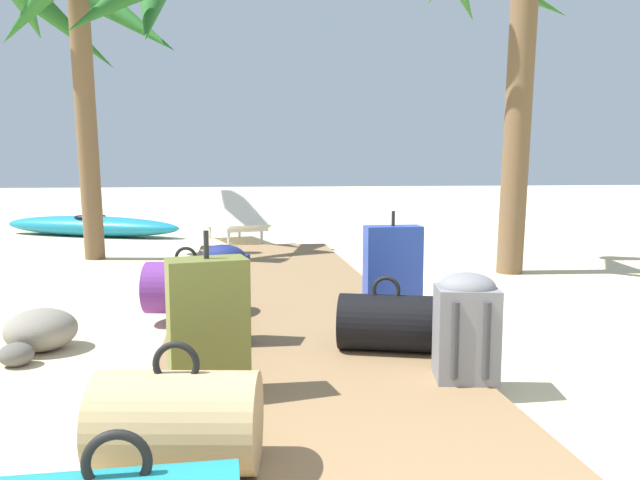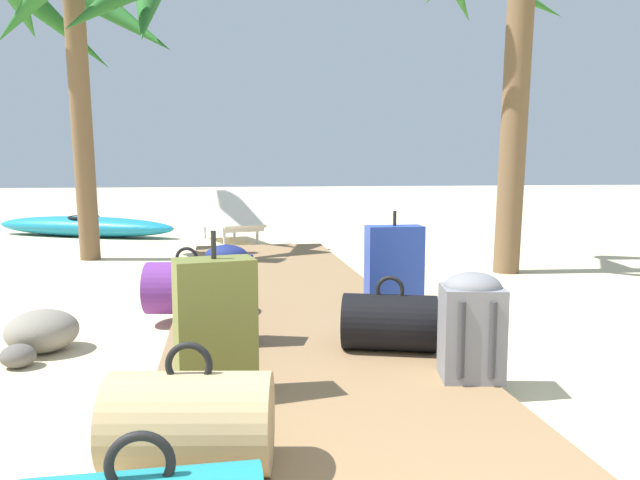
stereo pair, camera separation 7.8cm
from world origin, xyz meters
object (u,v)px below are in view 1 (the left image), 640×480
object	(u,v)px
duffel_bag_black	(386,322)
suitcase_olive	(208,328)
suitcase_blue	(392,273)
lounge_chair	(237,221)
backpack_grey	(466,324)
duffel_bag_purple	(187,287)
kayak	(91,226)
palm_tree_far_left	(91,30)
backpack_navy	(224,292)
duffel_bag_tan	(178,422)

from	to	relation	value
duffel_bag_black	suitcase_olive	bearing A→B (deg)	-148.66
duffel_bag_black	suitcase_olive	distance (m)	1.16
suitcase_blue	lounge_chair	size ratio (longest dim) A/B	0.46
backpack_grey	duffel_bag_purple	world-z (taller)	backpack_grey
suitcase_olive	kayak	distance (m)	7.97
suitcase_olive	lounge_chair	bearing A→B (deg)	88.41
palm_tree_far_left	backpack_grey	bearing A→B (deg)	-60.81
duffel_bag_black	backpack_navy	size ratio (longest dim) A/B	1.02
duffel_bag_black	duffel_bag_purple	bearing A→B (deg)	137.92
palm_tree_far_left	kayak	world-z (taller)	palm_tree_far_left
suitcase_olive	duffel_bag_tan	world-z (taller)	suitcase_olive
lounge_chair	suitcase_blue	bearing A→B (deg)	-78.50
backpack_grey	backpack_navy	size ratio (longest dim) A/B	0.90
duffel_bag_black	palm_tree_far_left	world-z (taller)	palm_tree_far_left
palm_tree_far_left	kayak	bearing A→B (deg)	104.49
backpack_grey	duffel_bag_black	xyz separation A→B (m)	(-0.27, 0.53, -0.12)
backpack_grey	duffel_bag_tan	size ratio (longest dim) A/B	0.89
palm_tree_far_left	lounge_chair	size ratio (longest dim) A/B	2.13
duffel_bag_black	duffel_bag_tan	world-z (taller)	duffel_bag_tan
suitcase_blue	palm_tree_far_left	distance (m)	5.10
backpack_grey	duffel_bag_tan	bearing A→B (deg)	-150.27
suitcase_blue	kayak	world-z (taller)	suitcase_blue
suitcase_olive	suitcase_blue	distance (m)	1.79
duffel_bag_purple	backpack_grey	bearing A→B (deg)	-47.63
duffel_bag_tan	palm_tree_far_left	size ratio (longest dim) A/B	0.17
suitcase_blue	duffel_bag_black	bearing A→B (deg)	-107.38
duffel_bag_purple	lounge_chair	xyz separation A→B (m)	(0.40, 4.71, 0.06)
backpack_navy	duffel_bag_tan	bearing A→B (deg)	-95.05
backpack_navy	lounge_chair	xyz separation A→B (m)	(0.12, 5.51, -0.06)
duffel_bag_purple	palm_tree_far_left	bearing A→B (deg)	111.05
duffel_bag_purple	kayak	size ratio (longest dim) A/B	0.20
suitcase_blue	lounge_chair	xyz separation A→B (m)	(-1.03, 5.08, -0.08)
palm_tree_far_left	kayak	size ratio (longest dim) A/B	1.10
backpack_grey	backpack_navy	bearing A→B (deg)	145.70
suitcase_olive	kayak	world-z (taller)	suitcase_olive
duffel_bag_tan	palm_tree_far_left	world-z (taller)	palm_tree_far_left
suitcase_blue	lounge_chair	distance (m)	5.18
palm_tree_far_left	kayak	distance (m)	3.76
kayak	suitcase_blue	bearing A→B (deg)	-61.88
duffel_bag_purple	palm_tree_far_left	xyz separation A→B (m)	(-1.27, 3.29, 2.44)
duffel_bag_tan	lounge_chair	bearing A→B (deg)	87.92
suitcase_olive	suitcase_blue	xyz separation A→B (m)	(1.21, 1.32, 0.00)
palm_tree_far_left	lounge_chair	distance (m)	3.23
duffel_bag_tan	backpack_navy	world-z (taller)	backpack_navy
duffel_bag_purple	suitcase_blue	distance (m)	1.48
palm_tree_far_left	backpack_navy	bearing A→B (deg)	-69.33
duffel_bag_purple	kayak	bearing A→B (deg)	108.16
duffel_bag_tan	suitcase_blue	world-z (taller)	suitcase_blue
suitcase_olive	suitcase_blue	bearing A→B (deg)	47.48
suitcase_olive	duffel_bag_tan	bearing A→B (deg)	-96.54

